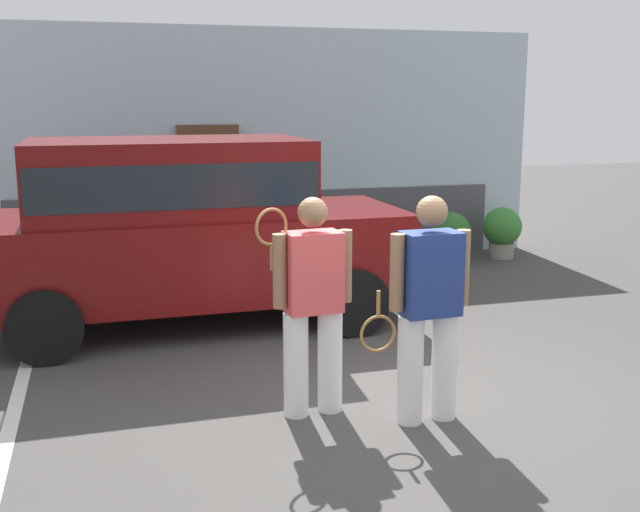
{
  "coord_description": "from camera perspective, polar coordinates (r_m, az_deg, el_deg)",
  "views": [
    {
      "loc": [
        -2.34,
        -5.44,
        2.48
      ],
      "look_at": [
        -0.44,
        1.2,
        1.05
      ],
      "focal_mm": 43.0,
      "sensor_mm": 36.0,
      "label": 1
    }
  ],
  "objects": [
    {
      "name": "parked_suv",
      "position": [
        8.51,
        -10.12,
        2.49
      ],
      "size": [
        4.62,
        2.2,
        2.05
      ],
      "rotation": [
        0.0,
        0.0,
        0.01
      ],
      "color": "#590C0C",
      "rests_on": "ground_plane"
    },
    {
      "name": "tennis_player_woman",
      "position": [
        5.9,
        8.08,
        -3.79
      ],
      "size": [
        0.91,
        0.29,
        1.77
      ],
      "rotation": [
        0.0,
        0.0,
        3.19
      ],
      "color": "white",
      "rests_on": "ground_plane"
    },
    {
      "name": "parking_stripe_0",
      "position": [
        7.41,
        -21.31,
        -8.67
      ],
      "size": [
        0.12,
        4.4,
        0.01
      ],
      "primitive_type": "cube",
      "color": "silver",
      "rests_on": "ground_plane"
    },
    {
      "name": "potted_plant_by_porch",
      "position": [
        11.71,
        9.67,
        1.51
      ],
      "size": [
        0.61,
        0.61,
        0.8
      ],
      "color": "#9E5638",
      "rests_on": "ground_plane"
    },
    {
      "name": "potted_plant_secondary",
      "position": [
        12.38,
        13.39,
        1.9
      ],
      "size": [
        0.61,
        0.61,
        0.8
      ],
      "color": "gray",
      "rests_on": "ground_plane"
    },
    {
      "name": "house_frontage",
      "position": [
        11.68,
        -4.51,
        7.55
      ],
      "size": [
        8.74,
        0.4,
        3.5
      ],
      "color": "silver",
      "rests_on": "ground_plane"
    },
    {
      "name": "ground_plane",
      "position": [
        6.42,
        6.83,
        -11.11
      ],
      "size": [
        40.0,
        40.0,
        0.0
      ],
      "primitive_type": "plane",
      "color": "#423F3D"
    },
    {
      "name": "tennis_player_man",
      "position": [
        5.98,
        -0.57,
        -3.51
      ],
      "size": [
        0.78,
        0.3,
        1.74
      ],
      "rotation": [
        0.0,
        0.0,
        3.22
      ],
      "color": "white",
      "rests_on": "ground_plane"
    }
  ]
}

